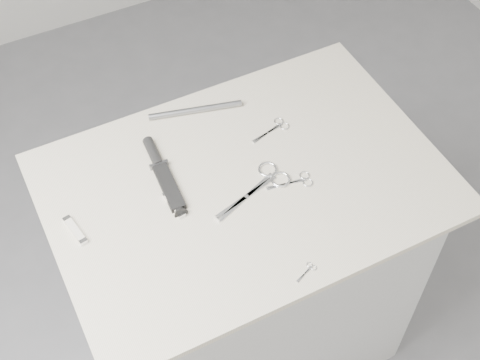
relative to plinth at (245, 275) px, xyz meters
name	(u,v)px	position (x,y,z in m)	size (l,w,h in m)	color
ground	(244,339)	(0.00, 0.00, -0.46)	(4.00, 4.00, 0.01)	slate
plinth	(245,275)	(0.00, 0.00, 0.00)	(0.90, 0.60, 0.90)	#B6B6B3
display_board	(246,184)	(0.00, 0.00, 0.46)	(1.00, 0.70, 0.02)	beige
large_shears	(264,182)	(0.04, -0.03, 0.47)	(0.22, 0.12, 0.01)	silver
embroidery_scissors_a	(298,181)	(0.12, -0.06, 0.47)	(0.12, 0.05, 0.00)	silver
embroidery_scissors_b	(275,128)	(0.15, 0.13, 0.47)	(0.12, 0.06, 0.00)	silver
tiny_scissors	(308,270)	(0.01, -0.30, 0.47)	(0.06, 0.04, 0.00)	silver
sheathed_knife	(162,171)	(-0.18, 0.12, 0.48)	(0.06, 0.25, 0.03)	black
pocket_knife_a	(75,230)	(-0.43, 0.05, 0.48)	(0.04, 0.09, 0.01)	beige
pocket_knife_b	(174,205)	(-0.19, 0.01, 0.48)	(0.03, 0.09, 0.01)	beige
metal_rail	(195,110)	(-0.01, 0.28, 0.48)	(0.02, 0.02, 0.26)	gray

